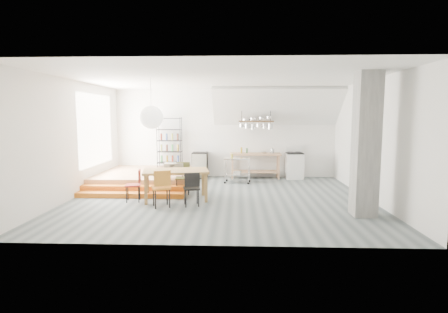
{
  "coord_description": "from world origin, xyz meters",
  "views": [
    {
      "loc": [
        0.47,
        -9.31,
        2.22
      ],
      "look_at": [
        0.07,
        0.8,
        1.06
      ],
      "focal_mm": 28.0,
      "sensor_mm": 36.0,
      "label": 1
    }
  ],
  "objects_px": {
    "dining_table": "(176,173)",
    "rolling_cart": "(237,167)",
    "stove": "(294,165)",
    "mini_fridge": "(200,165)"
  },
  "relations": [
    {
      "from": "dining_table",
      "to": "mini_fridge",
      "type": "relative_size",
      "value": 2.0
    },
    {
      "from": "dining_table",
      "to": "mini_fridge",
      "type": "distance_m",
      "value": 3.42
    },
    {
      "from": "dining_table",
      "to": "mini_fridge",
      "type": "bearing_deg",
      "value": 74.03
    },
    {
      "from": "dining_table",
      "to": "stove",
      "type": "bearing_deg",
      "value": 31.07
    },
    {
      "from": "stove",
      "to": "rolling_cart",
      "type": "xyz_separation_m",
      "value": [
        -2.04,
        -0.89,
        0.06
      ]
    },
    {
      "from": "dining_table",
      "to": "rolling_cart",
      "type": "distance_m",
      "value": 2.96
    },
    {
      "from": "mini_fridge",
      "to": "dining_table",
      "type": "bearing_deg",
      "value": -94.66
    },
    {
      "from": "mini_fridge",
      "to": "rolling_cart",
      "type": "bearing_deg",
      "value": -34.57
    },
    {
      "from": "stove",
      "to": "rolling_cart",
      "type": "height_order",
      "value": "stove"
    },
    {
      "from": "stove",
      "to": "dining_table",
      "type": "relative_size",
      "value": 0.63
    }
  ]
}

